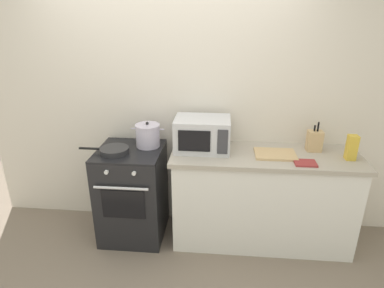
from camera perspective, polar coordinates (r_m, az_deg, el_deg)
The scene contains 12 objects.
ground_plane at distance 3.02m, azimuth -5.93°, elevation -22.22°, with size 10.00×10.00×0.00m, color #7A6B5B.
back_wall at distance 3.21m, azimuth 1.78°, elevation 6.57°, with size 4.40×0.10×2.50m, color silver.
lower_cabinet_right at distance 3.23m, azimuth 12.04°, elevation -9.53°, with size 1.64×0.56×0.88m, color white.
countertop_right at distance 3.02m, azimuth 12.72°, elevation -2.05°, with size 1.70×0.60×0.04m, color #ADA393.
stove at distance 3.28m, azimuth -10.33°, elevation -8.42°, with size 0.60×0.64×0.92m.
stock_pot at distance 3.10m, azimuth -7.73°, elevation 1.50°, with size 0.32×0.23×0.24m.
frying_pan at distance 3.03m, azimuth -13.50°, elevation -1.09°, with size 0.46×0.26×0.05m.
microwave at distance 2.98m, azimuth 1.83°, elevation 1.75°, with size 0.50×0.37×0.30m.
cutting_board at distance 3.00m, azimuth 14.35°, elevation -1.73°, with size 0.36×0.26×0.02m, color tan.
knife_block at distance 3.17m, azimuth 20.62°, elevation 0.53°, with size 0.13×0.10×0.28m.
pasta_box at distance 3.10m, azimuth 26.13°, elevation -0.57°, with size 0.08×0.08×0.22m, color gold.
oven_mitt at distance 2.90m, azimuth 19.19°, elevation -3.15°, with size 0.18×0.14×0.02m, color #993333.
Camera 1 is at (0.49, -2.12, 2.10)m, focal length 30.52 mm.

